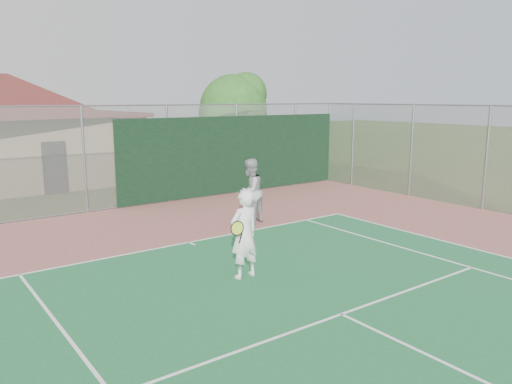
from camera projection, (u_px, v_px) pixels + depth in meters
back_fence at (171, 156)px, 18.02m from camera, size 20.08×0.11×3.53m
side_fence_right at (411, 151)px, 19.05m from camera, size 0.08×9.00×3.50m
tree at (235, 111)px, 21.80m from camera, size 3.48×3.30×4.85m
player_white_front at (244, 235)px, 10.37m from camera, size 0.90×0.59×1.87m
player_grey_back at (250, 192)px, 14.90m from camera, size 1.16×1.04×1.95m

